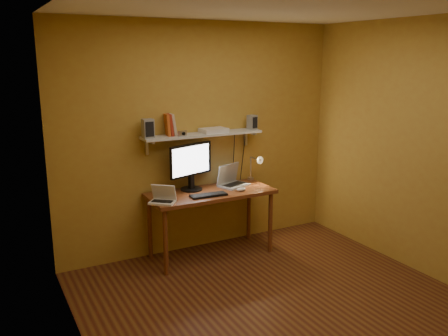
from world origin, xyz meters
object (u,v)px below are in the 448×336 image
speaker_right (252,122)px  router (214,130)px  monitor (191,164)px  keyboard (209,195)px  wall_shelf (203,135)px  speaker_left (148,129)px  netbook (163,198)px  laptop (231,180)px  mouse (241,189)px  desk_lamp (256,165)px  shelf_camera (183,133)px  desk (211,199)px

speaker_right → router: size_ratio=0.56×
speaker_right → router: (-0.51, -0.00, -0.06)m
monitor → keyboard: 0.42m
wall_shelf → speaker_left: 0.65m
netbook → wall_shelf: bearing=68.2°
monitor → router: bearing=-13.0°
monitor → speaker_right: (0.80, 0.03, 0.41)m
keyboard → speaker_right: (0.74, 0.34, 0.70)m
laptop → mouse: 0.26m
desk_lamp → router: router is taller
laptop → netbook: laptop is taller
laptop → wall_shelf: bearing=145.9°
wall_shelf → speaker_left: (-0.64, -0.01, 0.12)m
netbook → router: 1.01m
speaker_right → wall_shelf: bearing=166.0°
wall_shelf → shelf_camera: 0.29m
shelf_camera → desk_lamp: bearing=0.6°
speaker_right → speaker_left: bearing=166.8°
desk_lamp → speaker_left: 1.40m
keyboard → speaker_right: bearing=28.2°
netbook → keyboard: netbook is taller
speaker_left → shelf_camera: 0.38m
wall_shelf → monitor: 0.36m
desk → router: size_ratio=4.71×
monitor → laptop: bearing=-23.2°
shelf_camera → router: (0.41, 0.07, -0.01)m
wall_shelf → netbook: bearing=-151.9°
monitor → mouse: bearing=-50.6°
mouse → router: router is taller
desk → speaker_left: speaker_left is taller
netbook → keyboard: bearing=38.7°
netbook → mouse: 0.92m
desk → speaker_left: (-0.64, 0.18, 0.81)m
netbook → speaker_right: speaker_right is taller
wall_shelf → keyboard: (-0.10, -0.34, -0.60)m
wall_shelf → shelf_camera: size_ratio=13.46×
desk → shelf_camera: shelf_camera is taller
desk_lamp → mouse: bearing=-142.8°
keyboard → speaker_left: (-0.54, 0.33, 0.71)m
desk → router: bearing=54.8°
desk → keyboard: (-0.10, -0.15, 0.10)m
desk → monitor: 0.44m
monitor → speaker_right: bearing=-15.8°
laptop → keyboard: 0.50m
speaker_left → router: (0.77, 0.01, -0.08)m
mouse → shelf_camera: 0.90m
keyboard → monitor: bearing=105.3°
desk → speaker_right: 1.04m
speaker_left → netbook: bearing=-84.5°
desk → netbook: (-0.61, -0.13, 0.14)m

